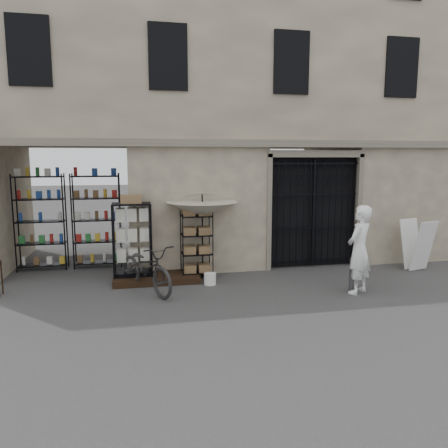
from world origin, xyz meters
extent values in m
plane|color=black|center=(0.00, 0.00, 0.00)|extent=(80.00, 80.00, 0.00)
cube|color=tan|center=(0.00, 4.00, 4.50)|extent=(14.00, 4.00, 9.00)
cube|color=black|center=(-4.50, 2.80, 1.50)|extent=(3.00, 1.70, 3.00)
cube|color=black|center=(-4.55, 3.30, 1.25)|extent=(2.70, 0.50, 2.50)
cube|color=black|center=(1.75, 2.28, 1.50)|extent=(2.50, 0.06, 3.00)
cube|color=black|center=(1.75, 2.12, 1.45)|extent=(0.05, 0.05, 2.80)
cube|color=black|center=(-2.40, 1.55, 0.07)|extent=(2.00, 0.90, 0.15)
cube|color=black|center=(-2.93, 1.69, 0.20)|extent=(0.92, 0.63, 0.10)
cube|color=silver|center=(-2.97, 1.43, 1.01)|extent=(0.79, 0.12, 1.60)
cube|color=silver|center=(-2.93, 1.69, 0.91)|extent=(0.77, 0.47, 1.33)
cube|color=olive|center=(-2.93, 1.69, 1.91)|extent=(0.52, 0.42, 0.19)
cube|color=black|center=(-1.42, 1.66, 0.81)|extent=(0.71, 0.51, 1.63)
cube|color=olive|center=(-1.42, 1.66, 0.76)|extent=(0.61, 0.41, 1.22)
cylinder|color=black|center=(-1.27, 1.72, 1.02)|extent=(0.03, 0.03, 2.05)
imported|color=#B0AD96|center=(-1.27, 1.72, 1.77)|extent=(1.57, 1.60, 1.38)
cylinder|color=white|center=(-1.20, 1.05, 0.13)|extent=(0.32, 0.32, 0.27)
imported|color=black|center=(-2.65, 0.81, 0.00)|extent=(1.13, 1.28, 2.03)
cylinder|color=#57585A|center=(1.77, -0.07, 0.37)|extent=(0.16, 0.16, 0.74)
imported|color=white|center=(1.83, -0.21, 0.00)|extent=(1.68, 1.95, 0.46)
cube|color=silver|center=(4.34, 1.09, 0.67)|extent=(0.67, 0.45, 1.29)
cube|color=silver|center=(4.24, 1.48, 0.67)|extent=(0.67, 0.45, 1.29)
camera|label=1|loc=(-2.85, -8.57, 2.90)|focal=35.00mm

